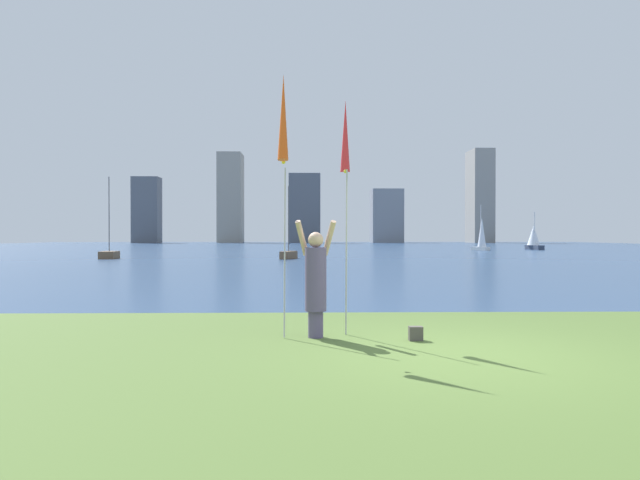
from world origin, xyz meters
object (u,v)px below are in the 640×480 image
object	(u,v)px
bag	(416,333)
sailboat_3	(534,238)
kite_flag_left	(283,123)
sailboat_2	(482,235)
person	(316,280)
sailboat_0	(109,254)
kite_flag_right	(345,142)
sailboat_4	(289,254)

from	to	relation	value
bag	sailboat_3	xyz separation A→B (m)	(23.23, 51.80, 1.19)
bag	sailboat_3	distance (m)	56.78
kite_flag_left	sailboat_2	bearing A→B (deg)	69.24
person	kite_flag_left	bearing A→B (deg)	-152.85
kite_flag_left	bag	bearing A→B (deg)	1.58
sailboat_3	sailboat_0	bearing A→B (deg)	-149.65
bag	sailboat_3	world-z (taller)	sailboat_3
person	kite_flag_left	distance (m)	2.45
sailboat_3	bag	bearing A→B (deg)	-114.16
kite_flag_left	kite_flag_right	bearing A→B (deg)	36.37
person	sailboat_2	size ratio (longest dim) A/B	0.38
bag	person	bearing A→B (deg)	168.90
kite_flag_right	bag	size ratio (longest dim) A/B	17.69
kite_flag_left	sailboat_0	bearing A→B (deg)	114.11
kite_flag_left	person	bearing A→B (deg)	35.79
person	sailboat_4	xyz separation A→B (m)	(-1.44, 28.47, -0.58)
person	bag	distance (m)	1.73
kite_flag_right	sailboat_0	xyz separation A→B (m)	(-14.12, 28.66, -2.80)
kite_flag_right	sailboat_4	distance (m)	28.30
kite_flag_left	sailboat_2	xyz separation A→B (m)	(18.46, 48.70, -1.68)
person	sailboat_3	size ratio (longest dim) A/B	0.44
person	sailboat_2	world-z (taller)	sailboat_2
sailboat_0	sailboat_4	xyz separation A→B (m)	(12.20, -0.56, 0.01)
person	sailboat_0	xyz separation A→B (m)	(-13.64, 29.03, -0.59)
bag	sailboat_2	size ratio (longest dim) A/B	0.04
kite_flag_right	sailboat_3	xyz separation A→B (m)	(24.26, 51.13, -1.82)
sailboat_2	kite_flag_right	bearing A→B (deg)	-110.02
sailboat_0	sailboat_3	size ratio (longest dim) A/B	1.33
person	sailboat_0	size ratio (longest dim) A/B	0.33
person	bag	world-z (taller)	person
sailboat_0	sailboat_4	bearing A→B (deg)	-2.65
kite_flag_left	kite_flag_right	xyz separation A→B (m)	(0.98, 0.72, -0.16)
person	kite_flag_left	xyz separation A→B (m)	(-0.49, -0.35, 2.37)
kite_flag_left	sailboat_4	bearing A→B (deg)	91.89
sailboat_2	bag	bearing A→B (deg)	-108.69
kite_flag_right	sailboat_0	world-z (taller)	sailboat_0
kite_flag_left	sailboat_3	bearing A→B (deg)	64.05
sailboat_0	sailboat_2	xyz separation A→B (m)	(31.60, 19.32, 1.28)
person	kite_flag_left	world-z (taller)	kite_flag_left
bag	sailboat_0	xyz separation A→B (m)	(-15.15, 29.33, 0.20)
person	sailboat_0	distance (m)	32.08
person	sailboat_3	bearing A→B (deg)	55.69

